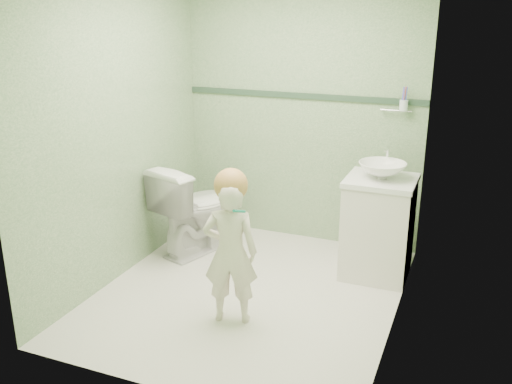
% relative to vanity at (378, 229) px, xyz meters
% --- Properties ---
extents(ground, '(2.50, 2.50, 0.00)m').
position_rel_vanity_xyz_m(ground, '(-0.84, -0.70, -0.40)').
color(ground, silver).
rests_on(ground, ground).
extents(room_shell, '(2.50, 2.54, 2.40)m').
position_rel_vanity_xyz_m(room_shell, '(-0.84, -0.70, 0.80)').
color(room_shell, '#7BA776').
rests_on(room_shell, ground).
extents(trim_stripe, '(2.20, 0.02, 0.05)m').
position_rel_vanity_xyz_m(trim_stripe, '(-0.84, 0.54, 0.95)').
color(trim_stripe, '#2D4735').
rests_on(trim_stripe, room_shell).
extents(vanity, '(0.52, 0.50, 0.80)m').
position_rel_vanity_xyz_m(vanity, '(0.00, 0.00, 0.00)').
color(vanity, silver).
rests_on(vanity, ground).
extents(counter, '(0.54, 0.52, 0.04)m').
position_rel_vanity_xyz_m(counter, '(0.00, 0.00, 0.41)').
color(counter, white).
rests_on(counter, vanity).
extents(basin, '(0.37, 0.37, 0.13)m').
position_rel_vanity_xyz_m(basin, '(0.00, 0.00, 0.49)').
color(basin, white).
rests_on(basin, counter).
extents(faucet, '(0.03, 0.13, 0.18)m').
position_rel_vanity_xyz_m(faucet, '(0.00, 0.19, 0.57)').
color(faucet, silver).
rests_on(faucet, counter).
extents(cup_holder, '(0.26, 0.07, 0.21)m').
position_rel_vanity_xyz_m(cup_holder, '(0.05, 0.48, 0.93)').
color(cup_holder, silver).
rests_on(cup_holder, room_shell).
extents(toilet, '(0.69, 0.90, 0.81)m').
position_rel_vanity_xyz_m(toilet, '(-1.58, -0.12, 0.01)').
color(toilet, white).
rests_on(toilet, ground).
extents(toddler, '(0.43, 0.34, 1.03)m').
position_rel_vanity_xyz_m(toddler, '(-0.81, -1.09, 0.11)').
color(toddler, white).
rests_on(toddler, ground).
extents(hair_cap, '(0.23, 0.23, 0.23)m').
position_rel_vanity_xyz_m(hair_cap, '(-0.81, -1.06, 0.59)').
color(hair_cap, '#BE8847').
rests_on(hair_cap, toddler).
extents(teal_toothbrush, '(0.10, 0.14, 0.08)m').
position_rel_vanity_xyz_m(teal_toothbrush, '(-0.70, -1.19, 0.47)').
color(teal_toothbrush, '#0C846A').
rests_on(teal_toothbrush, toddler).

